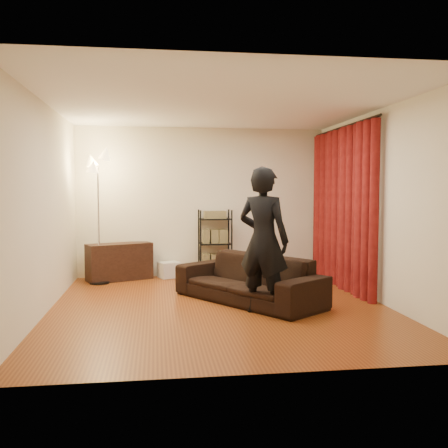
{
  "coord_description": "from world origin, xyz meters",
  "views": [
    {
      "loc": [
        -0.85,
        -6.6,
        1.59
      ],
      "look_at": [
        0.1,
        0.3,
        1.1
      ],
      "focal_mm": 40.0,
      "sensor_mm": 36.0,
      "label": 1
    }
  ],
  "objects": [
    {
      "name": "curtain_rod",
      "position": [
        2.15,
        1.12,
        2.58
      ],
      "size": [
        0.04,
        2.65,
        0.04
      ],
      "primitive_type": "cylinder",
      "rotation": [
        1.57,
        0.0,
        0.0
      ],
      "color": "black",
      "rests_on": "wall_right"
    },
    {
      "name": "storage_boxes",
      "position": [
        -0.61,
        2.31,
        0.14
      ],
      "size": [
        0.43,
        0.4,
        0.29
      ],
      "primitive_type": null,
      "rotation": [
        0.0,
        0.0,
        0.42
      ],
      "color": "silver",
      "rests_on": "ground"
    },
    {
      "name": "wall_front",
      "position": [
        0.0,
        -2.5,
        1.35
      ],
      "size": [
        5.0,
        0.0,
        5.0
      ],
      "primitive_type": "plane",
      "rotation": [
        -1.57,
        0.0,
        0.0
      ],
      "color": "beige",
      "rests_on": "ground"
    },
    {
      "name": "floor_lamp",
      "position": [
        -1.8,
        1.91,
        1.09
      ],
      "size": [
        0.51,
        0.51,
        2.18
      ],
      "primitive_type": null,
      "rotation": [
        0.0,
        0.0,
        0.38
      ],
      "color": "silver",
      "rests_on": "ground"
    },
    {
      "name": "media_cabinet",
      "position": [
        -1.48,
        2.21,
        0.32
      ],
      "size": [
        1.18,
        0.82,
        0.64
      ],
      "primitive_type": "cube",
      "rotation": [
        0.0,
        0.0,
        0.41
      ],
      "color": "#321C13",
      "rests_on": "ground"
    },
    {
      "name": "person",
      "position": [
        0.51,
        -0.42,
        0.94
      ],
      "size": [
        0.81,
        0.78,
        1.87
      ],
      "primitive_type": "imported",
      "rotation": [
        0.0,
        0.0,
        2.46
      ],
      "color": "black",
      "rests_on": "ground"
    },
    {
      "name": "ceiling",
      "position": [
        0.0,
        0.0,
        2.7
      ],
      "size": [
        5.0,
        5.0,
        0.0
      ],
      "primitive_type": "plane",
      "rotation": [
        3.14,
        0.0,
        0.0
      ],
      "color": "white",
      "rests_on": "ground"
    },
    {
      "name": "wall_back",
      "position": [
        0.0,
        2.5,
        1.35
      ],
      "size": [
        5.0,
        0.0,
        5.0
      ],
      "primitive_type": "plane",
      "rotation": [
        1.57,
        0.0,
        0.0
      ],
      "color": "beige",
      "rests_on": "ground"
    },
    {
      "name": "wire_shelf",
      "position": [
        0.21,
        2.28,
        0.61
      ],
      "size": [
        0.66,
        0.57,
        1.22
      ],
      "primitive_type": null,
      "rotation": [
        0.0,
        0.0,
        -0.39
      ],
      "color": "black",
      "rests_on": "ground"
    },
    {
      "name": "curtain",
      "position": [
        2.13,
        1.12,
        1.28
      ],
      "size": [
        0.22,
        2.65,
        2.55
      ],
      "primitive_type": null,
      "color": "maroon",
      "rests_on": "ground"
    },
    {
      "name": "floor",
      "position": [
        0.0,
        0.0,
        0.0
      ],
      "size": [
        5.0,
        5.0,
        0.0
      ],
      "primitive_type": "plane",
      "color": "brown",
      "rests_on": "ground"
    },
    {
      "name": "wall_left",
      "position": [
        -2.25,
        0.0,
        1.35
      ],
      "size": [
        0.0,
        5.0,
        5.0
      ],
      "primitive_type": "plane",
      "rotation": [
        1.57,
        0.0,
        1.57
      ],
      "color": "beige",
      "rests_on": "ground"
    },
    {
      "name": "sofa",
      "position": [
        0.44,
        0.23,
        0.33
      ],
      "size": [
        2.0,
        2.32,
        0.65
      ],
      "primitive_type": "imported",
      "rotation": [
        0.0,
        0.0,
        -0.95
      ],
      "color": "black",
      "rests_on": "ground"
    },
    {
      "name": "wall_right",
      "position": [
        2.25,
        0.0,
        1.35
      ],
      "size": [
        0.0,
        5.0,
        5.0
      ],
      "primitive_type": "plane",
      "rotation": [
        1.57,
        0.0,
        -1.57
      ],
      "color": "beige",
      "rests_on": "ground"
    }
  ]
}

